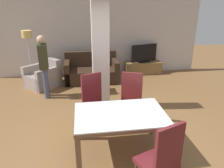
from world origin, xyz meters
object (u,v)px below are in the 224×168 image
object	(u,v)px
dining_chair_near_right	(162,158)
floor_lamp	(27,39)
sofa	(92,72)
standing_person	(44,63)
dining_chair_far_left	(94,100)
bottle	(100,76)
tv_stand	(143,68)
dining_chair_far_right	(131,99)
coffee_table	(95,85)
dining_table	(120,121)
tv_screen	(144,54)
armchair	(43,77)

from	to	relation	value
dining_chair_near_right	floor_lamp	bearing A→B (deg)	96.23
sofa	standing_person	size ratio (longest dim) A/B	1.01
dining_chair_far_left	bottle	world-z (taller)	dining_chair_far_left
tv_stand	standing_person	xyz separation A→B (m)	(-3.18, -1.60, 0.75)
dining_chair_far_left	dining_chair_far_right	xyz separation A→B (m)	(0.75, -0.06, 0.00)
dining_chair_far_right	coffee_table	world-z (taller)	dining_chair_far_right
tv_stand	floor_lamp	bearing A→B (deg)	-176.57
dining_table	sofa	size ratio (longest dim) A/B	0.89
tv_screen	sofa	bearing A→B (deg)	-1.25
standing_person	dining_chair_far_left	bearing A→B (deg)	29.94
coffee_table	tv_stand	xyz separation A→B (m)	(1.86, 1.46, 0.00)
dining_table	dining_chair_far_right	xyz separation A→B (m)	(0.38, 0.89, -0.02)
dining_table	dining_chair_near_right	xyz separation A→B (m)	(0.38, -0.95, -0.02)
dining_table	floor_lamp	size ratio (longest dim) A/B	0.92
dining_chair_far_left	bottle	xyz separation A→B (m)	(0.26, 1.67, -0.05)
dining_chair_near_right	sofa	xyz separation A→B (m)	(-0.66, 4.68, -0.27)
dining_table	coffee_table	bearing A→B (deg)	95.36
armchair	dining_chair_near_right	bearing A→B (deg)	162.90
dining_table	dining_chair_far_right	world-z (taller)	dining_chair_far_right
dining_chair_near_right	tv_screen	bearing A→B (deg)	54.98
dining_chair_far_left	coffee_table	world-z (taller)	dining_chair_far_left
coffee_table	floor_lamp	xyz separation A→B (m)	(-1.96, 1.23, 1.16)
dining_chair_far_left	dining_chair_far_right	bearing A→B (deg)	154.06
tv_stand	sofa	bearing A→B (deg)	-166.10
dining_chair_far_right	tv_stand	distance (m)	3.54
sofa	coffee_table	world-z (taller)	sofa
dining_chair_far_left	armchair	bearing A→B (deg)	-82.48
dining_chair_far_right	floor_lamp	xyz separation A→B (m)	(-2.59, 3.07, 0.79)
floor_lamp	standing_person	world-z (taller)	standing_person
dining_table	armchair	bearing A→B (deg)	117.30
dining_chair_far_right	tv_screen	world-z (taller)	dining_chair_far_right
bottle	tv_screen	world-z (taller)	tv_screen
sofa	floor_lamp	distance (m)	2.22
dining_chair_far_right	armchair	bearing A→B (deg)	-26.82
dining_chair_near_right	standing_person	distance (m)	4.06
coffee_table	floor_lamp	distance (m)	2.59
dining_table	bottle	bearing A→B (deg)	92.52
standing_person	floor_lamp	bearing A→B (deg)	-161.15
coffee_table	floor_lamp	size ratio (longest dim) A/B	0.34
tv_screen	standing_person	distance (m)	3.57
dining_chair_far_right	bottle	world-z (taller)	dining_chair_far_right
dining_chair_far_right	tv_screen	xyz separation A→B (m)	(1.23, 3.30, 0.16)
dining_chair_near_right	sofa	size ratio (longest dim) A/B	0.66
dining_table	standing_person	size ratio (longest dim) A/B	0.90
dining_chair_near_right	standing_person	world-z (taller)	standing_person
dining_chair_far_left	bottle	distance (m)	1.69
sofa	armchair	size ratio (longest dim) A/B	1.41
bottle	standing_person	world-z (taller)	standing_person
sofa	armchair	bearing A→B (deg)	10.19
dining_chair_near_right	armchair	distance (m)	4.91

